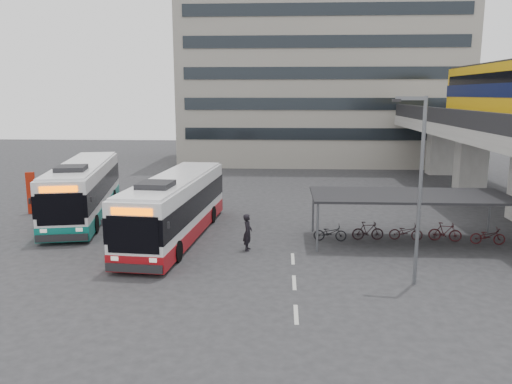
{
  "coord_description": "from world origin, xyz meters",
  "views": [
    {
      "loc": [
        1.97,
        -22.32,
        7.58
      ],
      "look_at": [
        0.46,
        5.94,
        2.0
      ],
      "focal_mm": 35.0,
      "sensor_mm": 36.0,
      "label": 1
    }
  ],
  "objects_px": {
    "bus_main": "(175,208)",
    "bus_teal": "(84,190)",
    "pedestrian": "(248,232)",
    "lamp_post": "(418,180)"
  },
  "relations": [
    {
      "from": "pedestrian",
      "to": "lamp_post",
      "type": "relative_size",
      "value": 0.24
    },
    {
      "from": "bus_teal",
      "to": "pedestrian",
      "type": "distance_m",
      "value": 12.37
    },
    {
      "from": "bus_main",
      "to": "lamp_post",
      "type": "xyz_separation_m",
      "value": [
        10.96,
        -6.05,
        2.63
      ]
    },
    {
      "from": "bus_main",
      "to": "lamp_post",
      "type": "height_order",
      "value": "lamp_post"
    },
    {
      "from": "bus_teal",
      "to": "pedestrian",
      "type": "relative_size",
      "value": 6.92
    },
    {
      "from": "bus_main",
      "to": "bus_teal",
      "type": "height_order",
      "value": "bus_teal"
    },
    {
      "from": "bus_teal",
      "to": "lamp_post",
      "type": "xyz_separation_m",
      "value": [
        17.62,
        -10.3,
        2.58
      ]
    },
    {
      "from": "bus_main",
      "to": "pedestrian",
      "type": "height_order",
      "value": "bus_main"
    },
    {
      "from": "bus_main",
      "to": "lamp_post",
      "type": "distance_m",
      "value": 12.79
    },
    {
      "from": "bus_teal",
      "to": "pedestrian",
      "type": "bearing_deg",
      "value": -41.64
    }
  ]
}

